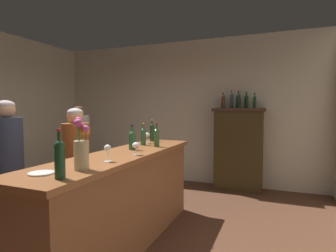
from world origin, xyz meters
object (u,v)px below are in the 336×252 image
(cheese_plate, at_px, (41,173))
(patron_near_entrance, at_px, (76,162))
(wine_bottle_chardonnay, at_px, (157,137))
(display_bottle_center, at_px, (238,100))
(wine_bottle_pinot, at_px, (152,131))
(patron_in_grey, at_px, (8,163))
(wine_glass_front, at_px, (147,135))
(patron_in_navy, at_px, (79,148))
(display_bottle_left, at_px, (223,101))
(display_bottle_midright, at_px, (246,101))
(display_bottle_right, at_px, (255,101))
(wine_glass_rear, at_px, (136,146))
(wine_glass_mid, at_px, (108,149))
(bar_counter, at_px, (122,200))
(flower_arrangement, at_px, (82,146))
(wine_bottle_rose, at_px, (143,135))
(display_cabinet, at_px, (238,147))
(wine_bottle_malbec, at_px, (132,139))
(wine_bottle_syrah, at_px, (60,157))
(display_bottle_midleft, at_px, (232,100))

(cheese_plate, bearing_deg, patron_near_entrance, 121.34)
(wine_bottle_chardonnay, relative_size, display_bottle_center, 0.93)
(wine_bottle_pinot, height_order, patron_in_grey, patron_in_grey)
(wine_glass_front, height_order, patron_in_navy, patron_in_navy)
(patron_in_navy, bearing_deg, display_bottle_left, 69.37)
(display_bottle_midright, relative_size, display_bottle_right, 1.09)
(wine_glass_rear, distance_m, cheese_plate, 1.04)
(patron_in_navy, bearing_deg, patron_in_grey, -44.31)
(display_bottle_right, bearing_deg, wine_glass_mid, -108.87)
(wine_glass_mid, relative_size, display_bottle_center, 0.48)
(display_bottle_midright, xyz_separation_m, display_bottle_right, (0.15, 0.00, -0.01))
(wine_glass_mid, height_order, patron_in_navy, patron_in_navy)
(bar_counter, height_order, flower_arrangement, flower_arrangement)
(wine_bottle_rose, xyz_separation_m, flower_arrangement, (0.22, -1.50, 0.06))
(bar_counter, height_order, wine_glass_mid, wine_glass_mid)
(cheese_plate, bearing_deg, patron_in_grey, 151.34)
(wine_bottle_pinot, xyz_separation_m, display_bottle_center, (1.07, 1.52, 0.50))
(patron_in_grey, bearing_deg, display_bottle_center, 17.70)
(patron_near_entrance, bearing_deg, wine_bottle_rose, 68.51)
(wine_glass_mid, relative_size, display_bottle_left, 0.50)
(display_cabinet, xyz_separation_m, cheese_plate, (-0.96, -3.69, 0.25))
(wine_glass_front, xyz_separation_m, display_bottle_center, (1.02, 1.78, 0.53))
(bar_counter, height_order, wine_glass_rear, wine_glass_rear)
(wine_bottle_pinot, distance_m, flower_arrangement, 1.97)
(wine_bottle_pinot, bearing_deg, wine_glass_rear, -72.53)
(bar_counter, xyz_separation_m, display_bottle_midright, (1.04, 2.65, 1.15))
(wine_bottle_pinot, distance_m, patron_near_entrance, 1.17)
(display_cabinet, relative_size, wine_bottle_rose, 5.19)
(wine_glass_rear, relative_size, display_bottle_left, 0.43)
(wine_glass_front, bearing_deg, bar_counter, -81.75)
(wine_bottle_malbec, xyz_separation_m, wine_glass_rear, (0.22, -0.30, -0.03))
(wine_glass_front, xyz_separation_m, display_bottle_left, (0.74, 1.78, 0.52))
(wine_bottle_syrah, relative_size, wine_glass_front, 2.26)
(display_bottle_right, bearing_deg, display_bottle_center, 180.00)
(wine_bottle_pinot, distance_m, display_bottle_right, 2.09)
(display_cabinet, distance_m, wine_glass_rear, 2.80)
(bar_counter, xyz_separation_m, wine_bottle_rose, (-0.09, 0.69, 0.65))
(display_bottle_left, bearing_deg, wine_glass_rear, -98.73)
(display_bottle_midleft, bearing_deg, wine_glass_rear, -102.01)
(wine_bottle_chardonnay, distance_m, wine_glass_front, 0.38)
(wine_glass_front, xyz_separation_m, flower_arrangement, (0.26, -1.68, 0.07))
(display_bottle_right, bearing_deg, display_cabinet, 180.00)
(patron_in_navy, bearing_deg, flower_arrangement, -13.15)
(patron_near_entrance, bearing_deg, wine_glass_mid, 0.71)
(wine_bottle_rose, relative_size, display_bottle_center, 0.90)
(display_bottle_center, relative_size, patron_in_navy, 0.21)
(wine_bottle_chardonnay, xyz_separation_m, display_bottle_midright, (0.89, 2.05, 0.50))
(flower_arrangement, relative_size, display_bottle_right, 1.49)
(display_bottle_midright, bearing_deg, cheese_plate, -106.48)
(patron_in_navy, bearing_deg, bar_counter, -0.78)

